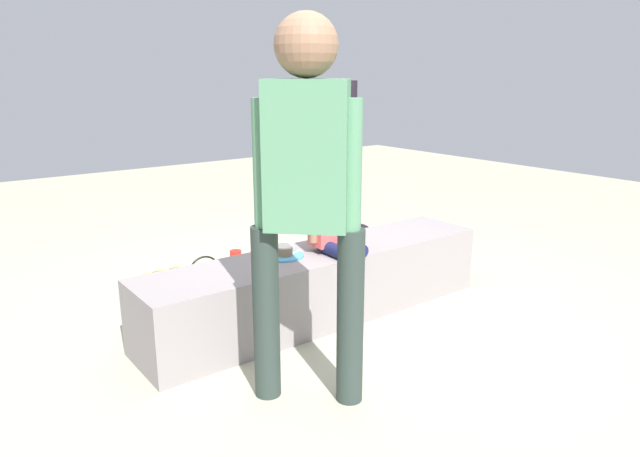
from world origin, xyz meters
name	(u,v)px	position (x,y,z in m)	size (l,w,h in m)	color
ground_plane	(320,317)	(0.00, 0.00, 0.00)	(12.00, 12.00, 0.00)	#A8A78C
concrete_ledge	(320,284)	(0.00, 0.00, 0.20)	(2.18, 0.45, 0.41)	gray
child_seated	(331,215)	(0.05, -0.04, 0.62)	(0.28, 0.32, 0.48)	#161C47
adult_standing	(307,180)	(-0.57, -0.66, 0.98)	(0.38, 0.37, 1.62)	#293531
cake_plate	(284,253)	(-0.22, 0.04, 0.43)	(0.22, 0.22, 0.07)	#4CA5D8
gift_bag	(168,297)	(-0.75, 0.46, 0.16)	(0.24, 0.09, 0.36)	gold
railing_post	(350,175)	(1.35, 1.35, 0.52)	(0.36, 0.36, 1.33)	black
water_bottle_near_gift	(258,271)	(0.00, 0.71, 0.09)	(0.07, 0.07, 0.19)	silver
water_bottle_far_side	(376,248)	(0.98, 0.58, 0.10)	(0.07, 0.07, 0.21)	silver
party_cup_red	(236,258)	(0.06, 1.13, 0.06)	(0.09, 0.09, 0.12)	red
cake_box_white	(304,262)	(0.43, 0.76, 0.05)	(0.30, 0.27, 0.11)	white
handbag_black_leather	(205,285)	(-0.42, 0.65, 0.10)	(0.29, 0.14, 0.29)	black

